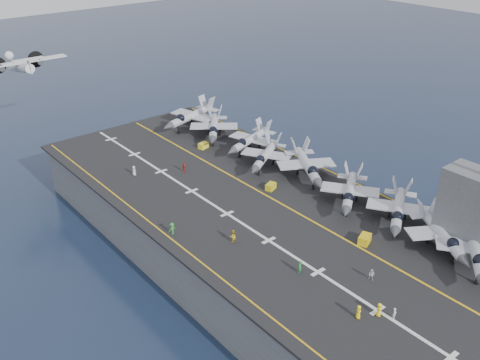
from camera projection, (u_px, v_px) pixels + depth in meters
ground at (254, 253)px, 94.65m from camera, size 500.00×500.00×0.00m
hull at (255, 229)px, 92.36m from camera, size 36.00×90.00×10.00m
flight_deck at (255, 203)px, 89.97m from camera, size 38.00×92.00×0.40m
foul_line at (268, 196)px, 91.56m from camera, size 0.35×90.00×0.02m
landing_centerline at (227, 214)px, 86.47m from camera, size 0.50×90.00×0.02m
deck_edge_port at (170, 238)px, 80.26m from camera, size 0.25×90.00×0.02m
deck_edge_stbd at (329, 171)px, 100.32m from camera, size 0.25×90.00×0.02m
island_superstructure at (478, 204)px, 74.35m from camera, size 5.00×10.00×15.00m
fighter_jet_0 at (476, 249)px, 73.05m from camera, size 18.57×17.52×5.37m
fighter_jet_1 at (442, 233)px, 76.83m from camera, size 15.63×17.11×4.94m
fighter_jet_2 at (398, 209)px, 82.97m from camera, size 17.62×16.06×5.09m
fighter_jet_3 at (350, 191)px, 88.23m from camera, size 17.38×16.22×5.02m
fighter_jet_4 at (307, 165)px, 96.57m from camera, size 16.96×18.76×5.43m
fighter_jet_5 at (265, 155)px, 101.00m from camera, size 17.00×15.35×4.92m
fighter_jet_6 at (251, 139)px, 107.68m from camera, size 16.57×13.45×4.98m
fighter_jet_7 at (214, 126)px, 113.34m from camera, size 17.50×18.19×5.28m
fighter_jet_8 at (191, 115)px, 118.81m from camera, size 18.36×14.66×5.57m
tow_cart_a at (365, 239)px, 78.72m from camera, size 2.59×2.14×1.33m
tow_cart_b at (271, 187)px, 93.61m from camera, size 2.22×1.80×1.15m
tow_cart_c at (203, 146)px, 109.45m from camera, size 2.17×1.64×1.17m
crew_0 at (359, 312)px, 64.33m from camera, size 1.31×1.33×1.87m
crew_1 at (300, 267)px, 72.22m from camera, size 1.36×1.14×1.93m
crew_2 at (233, 236)px, 78.84m from camera, size 1.39×1.12×2.03m
crew_3 at (172, 229)px, 80.71m from camera, size 1.26×0.92×1.97m
crew_4 at (184, 167)px, 99.61m from camera, size 1.03×1.32×1.94m
crew_5 at (134, 171)px, 98.37m from camera, size 0.91×1.22×1.87m
crew_6 at (395, 314)px, 64.23m from camera, size 1.17×1.03×1.64m
crew_7 at (372, 275)px, 70.92m from camera, size 0.76×1.06×1.67m
transport_plane at (21, 68)px, 117.33m from camera, size 20.73×14.36×4.83m
crew_8 at (379, 310)px, 64.68m from camera, size 1.31×1.33×1.87m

